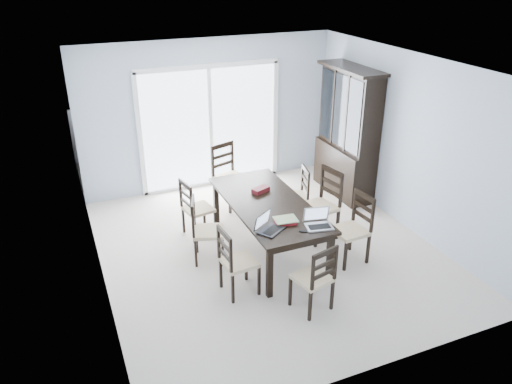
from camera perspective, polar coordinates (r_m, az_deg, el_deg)
floor at (r=7.18m, az=1.31°, el=-6.55°), size 5.00×5.00×0.00m
ceiling at (r=6.21m, az=1.55°, el=14.26°), size 5.00×5.00×0.00m
back_wall at (r=8.80m, az=-5.32°, el=8.80°), size 4.50×0.02×2.60m
wall_left at (r=6.09m, az=-18.28°, el=-0.19°), size 0.02×5.00×2.60m
wall_right at (r=7.73m, az=16.91°, el=5.42°), size 0.02×5.00×2.60m
balcony at (r=10.15m, az=-6.76°, el=2.95°), size 4.50×2.00×0.10m
railing at (r=10.86m, az=-8.45°, el=7.73°), size 4.50×0.06×1.10m
dining_table at (r=6.85m, az=1.36°, el=-1.77°), size 1.00×2.20×0.75m
china_hutch at (r=8.62m, az=10.39°, el=6.53°), size 0.50×1.38×2.20m
sliding_door at (r=8.84m, az=-5.22°, el=7.43°), size 2.52×0.05×2.18m
chair_left_near at (r=6.03m, az=-2.69°, el=-7.22°), size 0.43×0.42×1.04m
chair_left_mid at (r=6.72m, az=-6.23°, el=-3.60°), size 0.51×0.51×1.06m
chair_left_far at (r=7.30m, az=-7.26°, el=-1.25°), size 0.46×0.45×1.04m
chair_right_near at (r=6.82m, az=11.36°, el=-3.21°), size 0.47×0.46×1.12m
chair_right_mid at (r=7.30m, az=7.85°, el=-0.52°), size 0.55×0.53×1.21m
chair_right_far at (r=7.72m, az=4.91°, el=0.33°), size 0.47×0.46×1.02m
chair_end_near at (r=5.78m, az=7.07°, el=-9.12°), size 0.47×0.48×1.03m
chair_end_far at (r=8.21m, az=-3.31°, el=2.72°), size 0.58×0.59×1.21m
laptop_dark at (r=6.10m, az=1.76°, el=-4.04°), size 0.39×0.36×0.22m
laptop_silver at (r=6.22m, az=7.24°, el=-3.59°), size 0.37×0.29×0.23m
book_stack at (r=6.31m, az=3.34°, el=-3.28°), size 0.32×0.26×0.05m
cell_phone at (r=6.14m, az=5.39°, el=-4.46°), size 0.11×0.08×0.01m
game_box at (r=7.10m, az=0.55°, el=0.26°), size 0.29×0.21×0.06m
hot_tub at (r=9.66m, az=-11.61°, el=4.84°), size 1.93×1.73×0.98m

